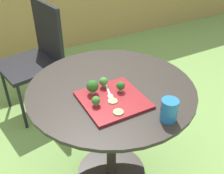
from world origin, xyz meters
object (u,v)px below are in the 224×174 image
object	(u,v)px
salad_plate	(113,100)
drinking_glass	(169,111)
fork	(109,93)
patio_chair	(38,52)

from	to	relation	value
salad_plate	drinking_glass	xyz separation A→B (m)	(0.15, -0.23, 0.04)
drinking_glass	fork	distance (m)	0.32
patio_chair	drinking_glass	distance (m)	1.35
fork	drinking_glass	bearing A→B (deg)	-63.22
patio_chair	drinking_glass	size ratio (longest dim) A/B	8.73
patio_chair	drinking_glass	world-z (taller)	patio_chair
patio_chair	fork	bearing A→B (deg)	-84.42
drinking_glass	fork	world-z (taller)	drinking_glass
patio_chair	fork	distance (m)	1.05
drinking_glass	patio_chair	bearing A→B (deg)	100.52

